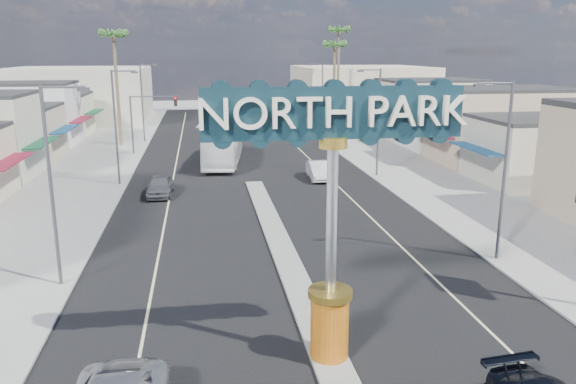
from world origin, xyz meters
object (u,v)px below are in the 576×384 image
object	(u,v)px
palm_right_far	(339,36)
city_bus	(223,146)
streetlight_l_mid	(117,122)
streetlight_r_mid	(377,117)
streetlight_r_near	(502,163)
car_parked_left	(160,186)
traffic_signal_left	(149,113)
gateway_sign	(332,194)
palm_right_mid	(335,49)
streetlight_r_far	(321,97)
traffic_signal_right	(325,110)
car_parked_right	(319,170)
streetlight_l_far	(143,99)
palm_left_far	(114,40)
streetlight_l_near	(54,177)

from	to	relation	value
palm_right_far	city_bus	distance (m)	31.44
streetlight_l_mid	streetlight_r_mid	distance (m)	20.87
streetlight_r_near	streetlight_r_mid	xyz separation A→B (m)	(0.00, 20.00, 0.00)
car_parked_left	city_bus	size ratio (longest dim) A/B	0.36
traffic_signal_left	gateway_sign	bearing A→B (deg)	-77.67
streetlight_r_near	palm_right_mid	distance (m)	46.40
streetlight_r_near	streetlight_r_mid	bearing A→B (deg)	90.00
palm_right_mid	car_parked_left	bearing A→B (deg)	-124.09
streetlight_l_mid	streetlight_r_far	world-z (taller)	same
car_parked_left	streetlight_r_near	bearing A→B (deg)	-40.07
traffic_signal_right	streetlight_r_far	bearing A→B (deg)	81.14
traffic_signal_left	car_parked_right	xyz separation A→B (m)	(14.68, -14.26, -3.53)
streetlight_l_mid	streetlight_l_far	size ratio (longest dim) A/B	1.00
palm_right_far	streetlight_r_mid	bearing A→B (deg)	-98.12
streetlight_r_far	streetlight_r_mid	bearing A→B (deg)	-90.00
traffic_signal_right	car_parked_left	size ratio (longest dim) A/B	1.37
streetlight_l_mid	city_bus	bearing A→B (deg)	42.82
car_parked_right	city_bus	bearing A→B (deg)	135.15
palm_right_far	city_bus	xyz separation A→B (m)	(-17.00, -24.19, -10.71)
gateway_sign	car_parked_left	world-z (taller)	gateway_sign
streetlight_r_far	traffic_signal_right	bearing A→B (deg)	-98.86
gateway_sign	city_bus	size ratio (longest dim) A/B	0.76
streetlight_l_mid	car_parked_right	xyz separation A→B (m)	(15.93, -0.27, -4.33)
streetlight_r_far	traffic_signal_left	bearing A→B (deg)	-157.80
gateway_sign	palm_left_far	bearing A→B (deg)	105.15
streetlight_r_mid	palm_right_mid	xyz separation A→B (m)	(2.57, 26.00, 5.54)
streetlight_l_near	car_parked_right	size ratio (longest dim) A/B	2.00
gateway_sign	streetlight_l_mid	size ratio (longest dim) A/B	1.02
gateway_sign	car_parked_right	size ratio (longest dim) A/B	2.03
streetlight_r_mid	streetlight_r_near	bearing A→B (deg)	-90.00
palm_right_mid	car_parked_right	world-z (taller)	palm_right_mid
streetlight_r_mid	streetlight_l_far	bearing A→B (deg)	133.48
car_parked_left	streetlight_r_far	bearing A→B (deg)	58.21
gateway_sign	palm_right_mid	bearing A→B (deg)	76.47
gateway_sign	streetlight_l_far	world-z (taller)	gateway_sign
palm_left_far	palm_right_far	size ratio (longest dim) A/B	0.93
traffic_signal_right	car_parked_left	world-z (taller)	traffic_signal_right
palm_left_far	gateway_sign	bearing A→B (deg)	-74.85
gateway_sign	car_parked_left	distance (m)	25.78
gateway_sign	palm_right_far	size ratio (longest dim) A/B	0.65
streetlight_r_mid	streetlight_r_far	xyz separation A→B (m)	(0.00, 22.00, 0.00)
gateway_sign	palm_right_mid	distance (m)	55.76
streetlight_l_mid	streetlight_r_mid	bearing A→B (deg)	0.00
palm_right_far	traffic_signal_right	bearing A→B (deg)	-107.90
palm_right_mid	car_parked_right	size ratio (longest dim) A/B	2.69
streetlight_l_mid	palm_left_far	world-z (taller)	palm_left_far
palm_right_mid	palm_right_far	xyz separation A→B (m)	(2.00, 6.00, 1.78)
traffic_signal_left	car_parked_left	xyz separation A→B (m)	(2.01, -17.81, -3.53)
gateway_sign	streetlight_r_near	size ratio (longest dim) A/B	1.02
streetlight_r_mid	city_bus	world-z (taller)	streetlight_r_mid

